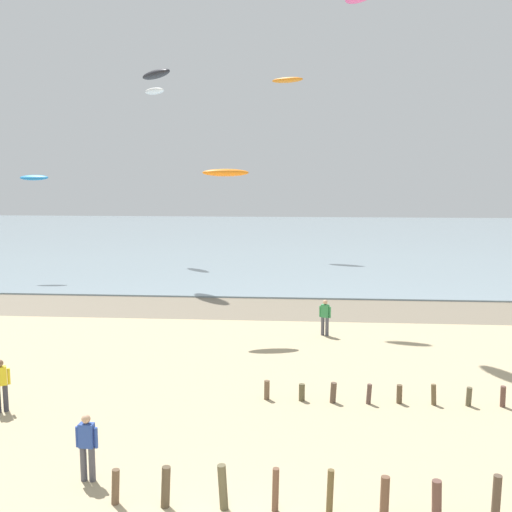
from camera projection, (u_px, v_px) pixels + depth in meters
wet_sand_strip at (275, 309)px, 33.00m from camera, size 120.00×5.49×0.01m
sea at (289, 238)px, 70.27m from camera, size 160.00×70.00×0.10m
groyne_near at (356, 495)px, 12.91m from camera, size 11.11×0.31×1.08m
person_mid_beach at (87, 445)px, 14.30m from camera, size 0.57×0.24×1.71m
person_left_flank at (325, 316)px, 27.41m from camera, size 0.54×0.34×1.71m
person_right_flank at (1, 384)px, 18.52m from camera, size 0.50×0.38×1.71m
kite_aloft_0 at (156, 74)px, 39.84m from camera, size 3.22×3.53×0.76m
kite_aloft_2 at (287, 80)px, 53.31m from camera, size 3.18×2.01×0.52m
kite_aloft_4 at (34, 178)px, 41.74m from camera, size 2.09×0.91×0.55m
kite_aloft_5 at (226, 173)px, 27.46m from camera, size 2.29×1.14×0.41m
kite_aloft_6 at (154, 91)px, 50.36m from camera, size 2.65×2.62×0.68m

